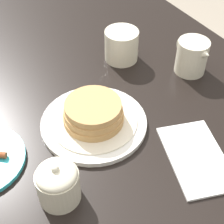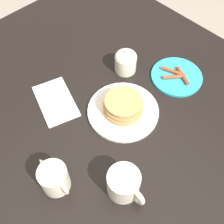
# 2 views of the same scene
# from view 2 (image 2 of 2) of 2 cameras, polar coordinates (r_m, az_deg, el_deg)

# --- Properties ---
(ground_plane) EXTENTS (8.00, 8.00, 0.00)m
(ground_plane) POSITION_cam_2_polar(r_m,az_deg,el_deg) (1.63, 3.20, -15.29)
(ground_plane) COLOR gray
(dining_table) EXTENTS (1.55, 1.08, 0.74)m
(dining_table) POSITION_cam_2_polar(r_m,az_deg,el_deg) (1.04, 4.85, -3.69)
(dining_table) COLOR black
(dining_table) RESTS_ON ground_plane
(pancake_plate) EXTENTS (0.24, 0.24, 0.07)m
(pancake_plate) POSITION_cam_2_polar(r_m,az_deg,el_deg) (0.94, 2.31, 0.82)
(pancake_plate) COLOR white
(pancake_plate) RESTS_ON dining_table
(side_plate_bacon) EXTENTS (0.19, 0.19, 0.02)m
(side_plate_bacon) POSITION_cam_2_polar(r_m,az_deg,el_deg) (1.08, 12.99, 7.10)
(side_plate_bacon) COLOR #2DADBC
(side_plate_bacon) RESTS_ON dining_table
(coffee_mug) EXTENTS (0.12, 0.09, 0.09)m
(coffee_mug) POSITION_cam_2_polar(r_m,az_deg,el_deg) (0.80, 2.52, -14.39)
(coffee_mug) COLOR beige
(coffee_mug) RESTS_ON dining_table
(creamer_pitcher) EXTENTS (0.12, 0.08, 0.10)m
(creamer_pitcher) POSITION_cam_2_polar(r_m,az_deg,el_deg) (0.82, -11.88, -12.79)
(creamer_pitcher) COLOR beige
(creamer_pitcher) RESTS_ON dining_table
(sugar_bowl) EXTENTS (0.08, 0.08, 0.09)m
(sugar_bowl) POSITION_cam_2_polar(r_m,az_deg,el_deg) (1.05, 2.80, 10.27)
(sugar_bowl) COLOR beige
(sugar_bowl) RESTS_ON dining_table
(napkin) EXTENTS (0.22, 0.17, 0.01)m
(napkin) POSITION_cam_2_polar(r_m,az_deg,el_deg) (1.00, -11.36, 2.17)
(napkin) COLOR white
(napkin) RESTS_ON dining_table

